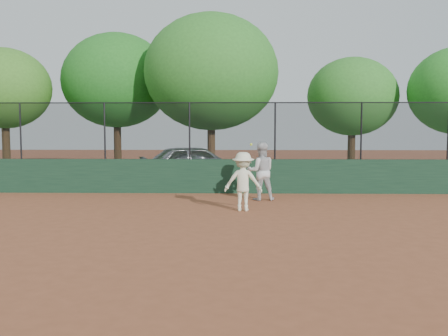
{
  "coord_description": "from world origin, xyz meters",
  "views": [
    {
      "loc": [
        1.12,
        -11.51,
        2.32
      ],
      "look_at": [
        0.8,
        2.2,
        1.2
      ],
      "focal_mm": 40.0,
      "sensor_mm": 36.0,
      "label": 1
    }
  ],
  "objects_px": {
    "parked_car": "(196,164)",
    "player_main": "(243,182)",
    "tree_0": "(4,89)",
    "tree_1": "(117,81)",
    "tree_2": "(211,72)",
    "tree_3": "(352,97)",
    "player_second": "(261,171)"
  },
  "relations": [
    {
      "from": "player_second",
      "to": "player_main",
      "type": "distance_m",
      "value": 2.15
    },
    {
      "from": "tree_1",
      "to": "tree_2",
      "type": "relative_size",
      "value": 0.93
    },
    {
      "from": "parked_car",
      "to": "tree_2",
      "type": "bearing_deg",
      "value": -35.32
    },
    {
      "from": "tree_0",
      "to": "tree_1",
      "type": "distance_m",
      "value": 5.1
    },
    {
      "from": "parked_car",
      "to": "tree_1",
      "type": "distance_m",
      "value": 6.68
    },
    {
      "from": "tree_1",
      "to": "tree_2",
      "type": "xyz_separation_m",
      "value": [
        4.69,
        -1.89,
        0.18
      ]
    },
    {
      "from": "tree_0",
      "to": "tree_2",
      "type": "relative_size",
      "value": 0.81
    },
    {
      "from": "player_second",
      "to": "tree_1",
      "type": "xyz_separation_m",
      "value": [
        -6.58,
        8.44,
        3.66
      ]
    },
    {
      "from": "parked_car",
      "to": "player_second",
      "type": "bearing_deg",
      "value": -170.72
    },
    {
      "from": "tree_2",
      "to": "player_main",
      "type": "bearing_deg",
      "value": -81.39
    },
    {
      "from": "parked_car",
      "to": "tree_3",
      "type": "xyz_separation_m",
      "value": [
        7.18,
        3.31,
        2.96
      ]
    },
    {
      "from": "player_main",
      "to": "tree_1",
      "type": "bearing_deg",
      "value": 119.69
    },
    {
      "from": "parked_car",
      "to": "tree_2",
      "type": "xyz_separation_m",
      "value": [
        0.55,
        1.75,
        3.96
      ]
    },
    {
      "from": "player_second",
      "to": "tree_3",
      "type": "bearing_deg",
      "value": -125.77
    },
    {
      "from": "player_second",
      "to": "player_main",
      "type": "bearing_deg",
      "value": 68.44
    },
    {
      "from": "tree_2",
      "to": "player_second",
      "type": "bearing_deg",
      "value": -73.84
    },
    {
      "from": "player_main",
      "to": "tree_3",
      "type": "bearing_deg",
      "value": 62.39
    },
    {
      "from": "player_second",
      "to": "parked_car",
      "type": "bearing_deg",
      "value": -68.47
    },
    {
      "from": "tree_0",
      "to": "tree_3",
      "type": "distance_m",
      "value": 16.24
    },
    {
      "from": "parked_car",
      "to": "player_second",
      "type": "distance_m",
      "value": 5.39
    },
    {
      "from": "tree_0",
      "to": "tree_1",
      "type": "relative_size",
      "value": 0.87
    },
    {
      "from": "parked_car",
      "to": "tree_0",
      "type": "height_order",
      "value": "tree_0"
    },
    {
      "from": "player_main",
      "to": "tree_3",
      "type": "relative_size",
      "value": 0.34
    },
    {
      "from": "tree_1",
      "to": "parked_car",
      "type": "bearing_deg",
      "value": -41.4
    },
    {
      "from": "player_main",
      "to": "tree_1",
      "type": "xyz_separation_m",
      "value": [
        -5.99,
        10.51,
        3.76
      ]
    },
    {
      "from": "parked_car",
      "to": "player_main",
      "type": "relative_size",
      "value": 2.5
    },
    {
      "from": "tree_0",
      "to": "tree_3",
      "type": "bearing_deg",
      "value": 3.55
    },
    {
      "from": "player_main",
      "to": "tree_3",
      "type": "distance_m",
      "value": 11.85
    },
    {
      "from": "tree_3",
      "to": "tree_0",
      "type": "bearing_deg",
      "value": -176.45
    },
    {
      "from": "tree_0",
      "to": "tree_2",
      "type": "distance_m",
      "value": 9.62
    },
    {
      "from": "tree_0",
      "to": "tree_2",
      "type": "xyz_separation_m",
      "value": [
        9.58,
        -0.56,
        0.66
      ]
    },
    {
      "from": "parked_car",
      "to": "player_second",
      "type": "relative_size",
      "value": 2.56
    }
  ]
}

